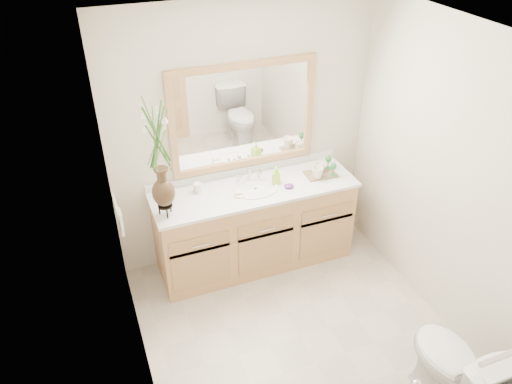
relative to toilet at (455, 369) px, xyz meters
name	(u,v)px	position (x,y,z in m)	size (l,w,h in m)	color
floor	(300,336)	(-0.70, 0.92, -0.37)	(2.60, 2.60, 0.00)	#BDB3A2
ceiling	(320,41)	(-0.70, 0.92, 2.03)	(2.40, 2.60, 0.02)	white
wall_back	(243,137)	(-0.70, 2.22, 0.83)	(2.40, 0.02, 2.40)	silver
wall_front	(427,364)	(-0.70, -0.38, 0.83)	(2.40, 0.02, 2.40)	silver
wall_left	(131,258)	(-1.90, 0.92, 0.83)	(0.02, 2.60, 2.40)	silver
wall_right	(450,183)	(0.50, 0.92, 0.83)	(0.02, 2.60, 2.40)	silver
vanity	(255,227)	(-0.70, 1.93, 0.03)	(1.80, 0.55, 0.80)	tan
counter	(255,189)	(-0.70, 1.93, 0.45)	(1.84, 0.57, 0.03)	white
sink	(255,194)	(-0.70, 1.92, 0.41)	(0.38, 0.34, 0.23)	white
mirror	(244,117)	(-0.70, 2.20, 1.04)	(1.32, 0.04, 0.97)	white
switch_plate	(121,218)	(-1.89, 1.68, 0.61)	(0.02, 0.12, 0.12)	white
toilet	(455,369)	(0.00, 0.00, 0.00)	(0.42, 0.75, 0.74)	white
flower_vase	(158,148)	(-1.52, 1.82, 1.07)	(0.22, 0.22, 0.90)	black
tumbler	(197,188)	(-1.19, 2.05, 0.51)	(0.07, 0.07, 0.09)	white
soap_dish	(239,194)	(-0.87, 1.88, 0.47)	(0.11, 0.11, 0.03)	white
soap_bottle	(276,176)	(-0.49, 1.95, 0.54)	(0.07, 0.07, 0.15)	#A2E335
purple_dish	(289,186)	(-0.41, 1.83, 0.48)	(0.09, 0.07, 0.03)	#612673
tray	(321,174)	(-0.05, 1.93, 0.47)	(0.29, 0.19, 0.01)	brown
mug_left	(317,172)	(-0.11, 1.88, 0.53)	(0.11, 0.10, 0.11)	white
mug_right	(320,167)	(-0.04, 1.97, 0.52)	(0.09, 0.08, 0.09)	white
goblet_front	(333,167)	(0.04, 1.86, 0.56)	(0.06, 0.06, 0.13)	#267435
goblet_back	(328,159)	(0.06, 1.99, 0.57)	(0.06, 0.06, 0.14)	#267435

